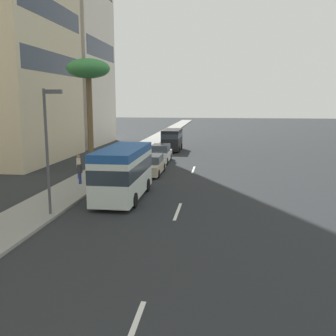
% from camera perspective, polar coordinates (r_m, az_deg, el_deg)
% --- Properties ---
extents(ground_plane, '(198.00, 198.00, 0.00)m').
position_cam_1_polar(ground_plane, '(35.52, 4.11, 0.54)').
color(ground_plane, '#26282B').
extents(sidewalk_right, '(162.00, 3.02, 0.15)m').
position_cam_1_polar(sidewalk_right, '(36.70, -7.57, 0.90)').
color(sidewalk_right, gray).
rests_on(sidewalk_right, ground_plane).
extents(lane_stripe_near, '(3.20, 0.16, 0.01)m').
position_cam_1_polar(lane_stripe_near, '(10.56, -5.48, -23.46)').
color(lane_stripe_near, silver).
rests_on(lane_stripe_near, ground_plane).
extents(lane_stripe_mid, '(3.20, 0.16, 0.01)m').
position_cam_1_polar(lane_stripe_mid, '(20.51, 1.46, -6.47)').
color(lane_stripe_mid, silver).
rests_on(lane_stripe_mid, ground_plane).
extents(lane_stripe_far, '(3.20, 0.16, 0.01)m').
position_cam_1_polar(lane_stripe_far, '(32.77, 3.81, -0.25)').
color(lane_stripe_far, silver).
rests_on(lane_stripe_far, ground_plane).
extents(minibus_lead, '(6.70, 2.42, 3.08)m').
position_cam_1_polar(minibus_lead, '(23.00, -6.70, -0.41)').
color(minibus_lead, silver).
rests_on(minibus_lead, ground_plane).
extents(van_second, '(5.02, 2.10, 2.51)m').
position_cam_1_polar(van_second, '(45.05, 0.62, 4.40)').
color(van_second, black).
rests_on(van_second, ground_plane).
extents(car_third, '(4.42, 1.81, 1.67)m').
position_cam_1_polar(car_third, '(36.77, -1.13, 2.12)').
color(car_third, white).
rests_on(car_third, ground_plane).
extents(car_fourth, '(4.71, 1.85, 1.53)m').
position_cam_1_polar(car_fourth, '(30.72, -2.56, 0.44)').
color(car_fourth, beige).
rests_on(car_fourth, ground_plane).
extents(pedestrian_near_lamp, '(0.35, 0.26, 1.74)m').
position_cam_1_polar(pedestrian_near_lamp, '(28.96, -13.21, 0.38)').
color(pedestrian_near_lamp, navy).
rests_on(pedestrian_near_lamp, sidewalk_right).
extents(pedestrian_by_tree, '(0.37, 0.30, 1.55)m').
position_cam_1_polar(pedestrian_by_tree, '(27.03, -13.03, -0.56)').
color(pedestrian_by_tree, navy).
rests_on(pedestrian_by_tree, sidewalk_right).
extents(palm_tree, '(3.43, 3.43, 8.98)m').
position_cam_1_polar(palm_tree, '(31.88, -11.81, 13.71)').
color(palm_tree, brown).
rests_on(palm_tree, sidewalk_right).
extents(street_lamp, '(0.24, 0.97, 6.26)m').
position_cam_1_polar(street_lamp, '(19.71, -17.41, 4.40)').
color(street_lamp, '#4C4C51').
rests_on(street_lamp, sidewalk_right).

